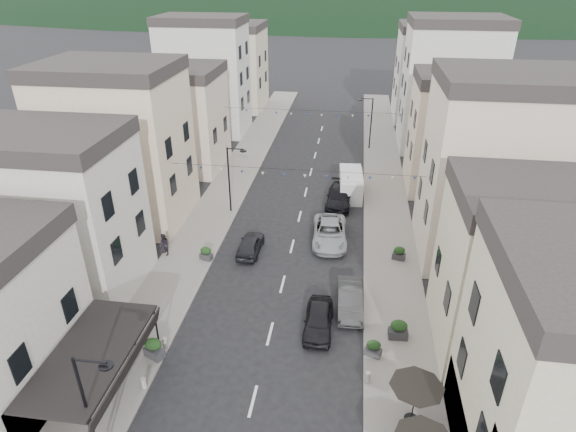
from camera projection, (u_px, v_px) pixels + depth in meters
name	position (u px, v px, depth m)	size (l,w,h in m)	color
sidewalk_left	(232.00, 183.00, 47.79)	(4.00, 76.00, 0.12)	slate
sidewalk_right	(385.00, 192.00, 45.95)	(4.00, 76.00, 0.12)	slate
boutique_awning	(96.00, 355.00, 22.71)	(3.77, 7.50, 3.28)	black
buildings_row_left	(177.00, 105.00, 50.84)	(10.20, 54.16, 14.00)	#B6B2A6
buildings_row_right	(463.00, 117.00, 46.18)	(10.20, 54.16, 14.50)	#B8AB92
streetlamp_left_near	(90.00, 400.00, 19.63)	(1.70, 0.56, 6.00)	black
streetlamp_left_far	(232.00, 173.00, 40.63)	(1.70, 0.56, 6.00)	black
streetlamp_right_far	(369.00, 118.00, 54.95)	(1.70, 0.56, 6.00)	black
bollards	(251.00, 403.00, 23.52)	(11.66, 10.26, 0.60)	gray
bunting_near	(294.00, 174.00, 35.50)	(19.00, 0.28, 0.62)	black
bunting_far	(314.00, 114.00, 49.50)	(19.00, 0.28, 0.62)	black
parked_car_a	(319.00, 320.00, 28.57)	(1.68, 4.17, 1.42)	black
parked_car_b	(350.00, 299.00, 30.27)	(1.53, 4.38, 1.44)	#2E2E30
parked_car_c	(330.00, 233.00, 37.58)	(2.62, 5.69, 1.58)	gray
parked_car_d	(339.00, 197.00, 43.38)	(2.16, 5.32, 1.54)	black
parked_car_e	(250.00, 245.00, 36.21)	(1.59, 3.94, 1.34)	black
delivery_van	(351.00, 183.00, 44.87)	(2.34, 5.27, 2.47)	silver
pedestrian_a	(130.00, 331.00, 27.13)	(0.69, 0.46, 1.90)	black
pedestrian_b	(164.00, 245.00, 35.58)	(0.85, 0.66, 1.74)	black
planter_la	(154.00, 348.00, 26.45)	(1.28, 1.03, 1.26)	#2D2D30
planter_lb	(206.00, 253.00, 35.23)	(1.02, 0.76, 1.02)	#303032
planter_ra	(373.00, 348.00, 26.60)	(1.02, 0.79, 1.01)	#323235
planter_rb	(398.00, 329.00, 27.80)	(1.14, 0.66, 1.24)	#29292B
planter_rc	(399.00, 253.00, 35.24)	(1.03, 0.73, 1.05)	#29292B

